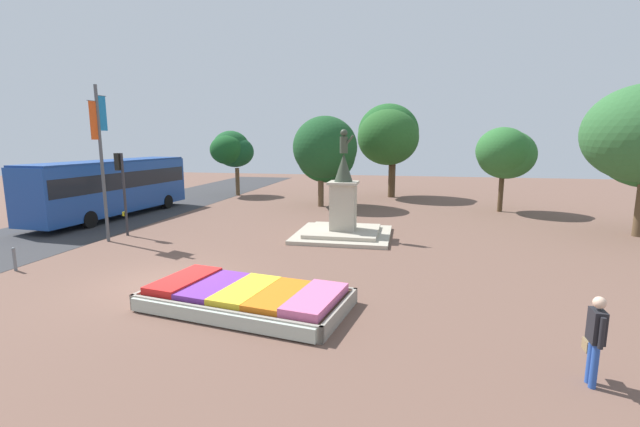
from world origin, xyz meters
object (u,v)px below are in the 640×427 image
Objects in this scene: flower_planter at (245,298)px; kerb_bollard_mid_b at (14,258)px; traffic_light_mid_block at (122,180)px; statue_monument at (343,216)px; pedestrian_with_handbag at (595,335)px; city_bus at (112,185)px; banner_pole at (101,157)px.

kerb_bollard_mid_b is (-9.10, 1.50, 0.17)m from flower_planter.
statue_monument is at bearing 10.38° from traffic_light_mid_block.
traffic_light_mid_block is 2.25× the size of pedestrian_with_handbag.
flower_planter is at bearing -42.21° from city_bus.
traffic_light_mid_block is at bearing -48.25° from city_bus.
pedestrian_with_handbag is at bearing -29.85° from traffic_light_mid_block.
traffic_light_mid_block is 19.23m from pedestrian_with_handbag.
statue_monument is at bearing 17.01° from banner_pole.
kerb_bollard_mid_b is (-16.80, 3.77, -0.54)m from pedestrian_with_handbag.
statue_monument is 13.07m from pedestrian_with_handbag.
statue_monument is at bearing -9.66° from city_bus.
kerb_bollard_mid_b is (-0.21, -4.52, -3.32)m from banner_pole.
pedestrian_with_handbag is at bearing -26.53° from banner_pole.
statue_monument is 10.55m from traffic_light_mid_block.
city_bus is (-3.81, 4.27, -0.76)m from traffic_light_mid_block.
traffic_light_mid_block reaches higher than city_bus.
statue_monument is at bearing 36.24° from kerb_bollard_mid_b.
city_bus is at bearing 137.79° from flower_planter.
flower_planter is 7.04× the size of kerb_bollard_mid_b.
city_bus is 6.50× the size of pedestrian_with_handbag.
pedestrian_with_handbag is 17.23m from kerb_bollard_mid_b.
statue_monument is at bearing 119.20° from pedestrian_with_handbag.
statue_monument is 0.73× the size of banner_pole.
traffic_light_mid_block is at bearing 90.98° from banner_pole.
flower_planter is 17.24m from city_bus.
statue_monument reaches higher than traffic_light_mid_block.
statue_monument is (1.33, 9.14, 0.71)m from flower_planter.
kerb_bollard_mid_b is at bearing -92.67° from banner_pole.
traffic_light_mid_block is 5.77m from city_bus.
pedestrian_with_handbag is (6.38, -11.41, 0.01)m from statue_monument.
traffic_light_mid_block reaches higher than kerb_bollard_mid_b.
flower_planter is at bearing -39.21° from traffic_light_mid_block.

